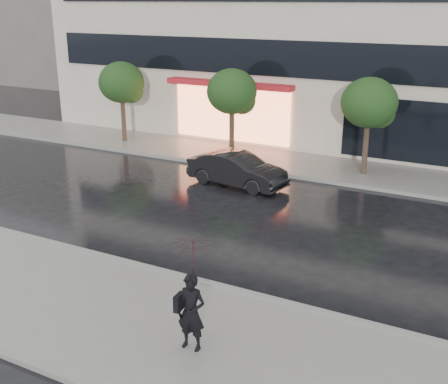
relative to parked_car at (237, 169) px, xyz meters
The scene contains 11 objects.
ground 6.66m from the parked_car, 81.31° to the right, with size 120.00×120.00×0.00m, color black.
sidewalk_near 9.87m from the parked_car, 84.16° to the right, with size 60.00×4.50×0.12m, color slate.
sidewalk_far 3.88m from the parked_car, 74.86° to the left, with size 60.00×3.50×0.12m, color slate.
curb_near 7.64m from the parked_car, 82.44° to the right, with size 60.00×0.25×0.14m, color gray.
curb_far 2.27m from the parked_car, 62.83° to the left, with size 60.00×0.25×0.14m, color gray.
bg_building_left 33.70m from the parked_car, 144.23° to the left, with size 14.00×10.00×12.00m, color #59544F.
tree_far_west 8.96m from the parked_car, 156.32° to the left, with size 2.20×2.20×3.99m.
tree_mid_west 4.59m from the parked_car, 119.10° to the left, with size 2.20×2.20×3.99m.
tree_mid_east 5.81m from the parked_car, 40.60° to the left, with size 2.20×2.20×3.99m.
parked_car is the anchor object (origin of this frame).
pedestrian_with_umbrella 10.93m from the parked_car, 68.05° to the right, with size 1.08×1.10×2.41m.
Camera 1 is at (8.14, -11.84, 6.83)m, focal length 45.00 mm.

